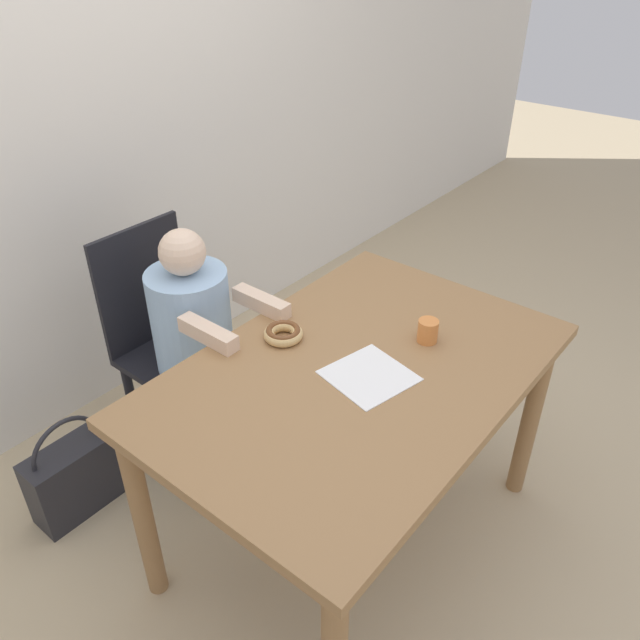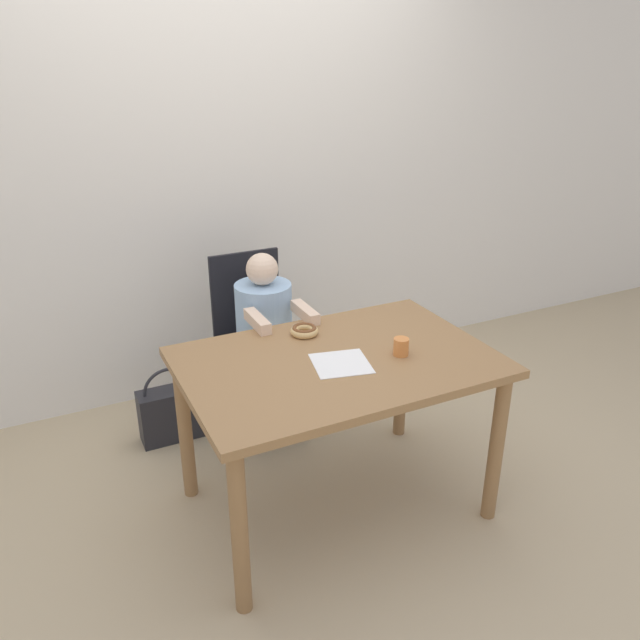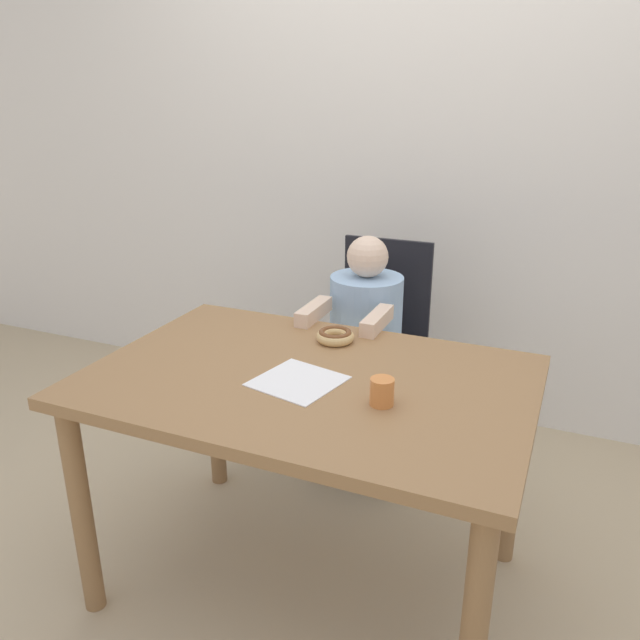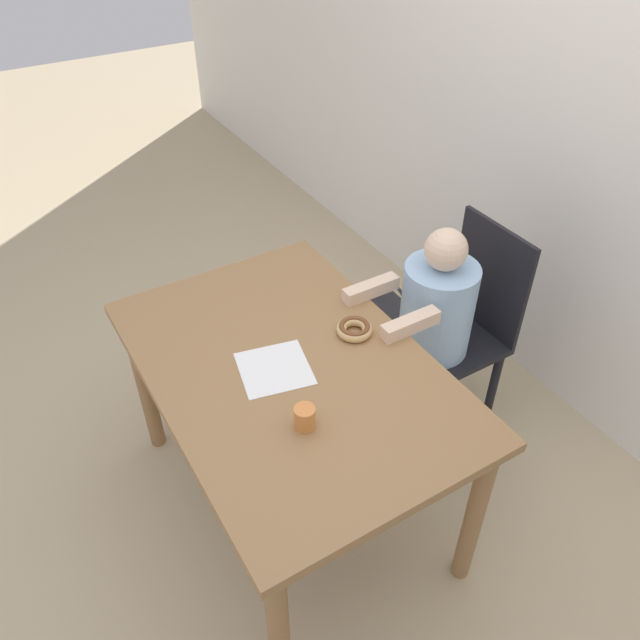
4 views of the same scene
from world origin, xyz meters
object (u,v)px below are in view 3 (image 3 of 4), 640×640
Objects in this scene: donut at (335,336)px; child_figure at (364,362)px; handbag at (281,398)px; cup at (382,392)px; chair at (375,354)px.

child_figure is at bearing 94.90° from donut.
handbag is 5.63× the size of cup.
donut is at bearing 127.64° from cup.
donut is 1.68× the size of cup.
donut is (0.03, -0.39, 0.26)m from child_figure.
child_figure is 0.59m from handbag.
chair is at bearing -6.21° from handbag.
donut is at bearing -86.28° from chair.
handbag is 1.32m from cup.
child_figure is 8.12× the size of donut.
chair reaches higher than handbag.
donut is (0.03, -0.51, 0.27)m from chair.
donut is 0.43m from cup.
chair is at bearing 90.00° from child_figure.
donut is 0.30× the size of handbag.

